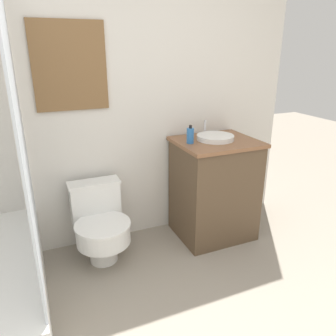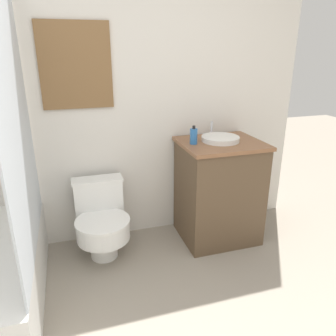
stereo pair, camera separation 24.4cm
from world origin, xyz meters
name	(u,v)px [view 1 (the left image)]	position (x,y,z in m)	size (l,w,h in m)	color
wall_back	(98,95)	(0.00, 1.95, 1.25)	(3.45, 0.07, 2.50)	silver
toilet	(100,223)	(-0.12, 1.65, 0.31)	(0.42, 0.54, 0.61)	white
vanity	(214,189)	(0.89, 1.62, 0.44)	(0.66, 0.57, 0.88)	brown
sink	(215,137)	(0.89, 1.65, 0.90)	(0.31, 0.35, 0.13)	white
soap_bottle	(190,135)	(0.65, 1.63, 0.94)	(0.06, 0.06, 0.15)	#2D6BB2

